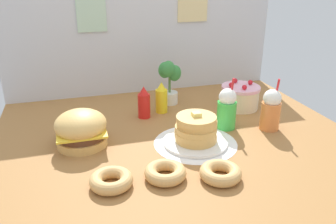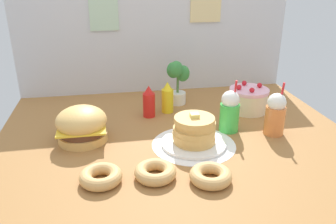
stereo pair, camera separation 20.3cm
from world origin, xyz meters
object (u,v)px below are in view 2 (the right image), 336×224
(burger, at_px, (82,125))
(orange_float_cup, at_px, (275,114))
(donut_vanilla, at_px, (211,175))
(cream_soda_cup, at_px, (230,111))
(mustard_bottle, at_px, (167,98))
(ketchup_bottle, at_px, (149,102))
(potted_plant, at_px, (177,81))
(donut_pink_glaze, at_px, (101,176))
(pancake_stack, at_px, (194,133))
(layer_cake, at_px, (248,100))
(donut_chocolate, at_px, (155,172))

(burger, distance_m, orange_float_cup, 1.15)
(donut_vanilla, bearing_deg, orange_float_cup, 39.15)
(donut_vanilla, bearing_deg, cream_soda_cup, 62.48)
(mustard_bottle, distance_m, donut_vanilla, 0.89)
(burger, bearing_deg, donut_vanilla, -41.16)
(ketchup_bottle, bearing_deg, orange_float_cup, -29.23)
(mustard_bottle, xyz_separation_m, cream_soda_cup, (0.32, -0.37, 0.03))
(mustard_bottle, bearing_deg, donut_vanilla, -86.63)
(orange_float_cup, height_order, potted_plant, potted_plant)
(ketchup_bottle, bearing_deg, donut_pink_glaze, -113.52)
(mustard_bottle, height_order, donut_vanilla, mustard_bottle)
(burger, distance_m, pancake_stack, 0.65)
(burger, xyz_separation_m, ketchup_bottle, (0.43, 0.29, 0.00))
(pancake_stack, height_order, cream_soda_cup, cream_soda_cup)
(mustard_bottle, height_order, cream_soda_cup, cream_soda_cup)
(burger, xyz_separation_m, layer_cake, (1.13, 0.26, -0.02))
(mustard_bottle, xyz_separation_m, donut_pink_glaze, (-0.46, -0.80, -0.07))
(potted_plant, bearing_deg, donut_pink_glaze, -120.69)
(cream_soda_cup, bearing_deg, donut_pink_glaze, -150.96)
(donut_chocolate, bearing_deg, donut_vanilla, -16.91)
(donut_pink_glaze, bearing_deg, layer_cake, 35.03)
(burger, height_order, ketchup_bottle, ketchup_bottle)
(pancake_stack, xyz_separation_m, layer_cake, (0.50, 0.43, 0.01))
(ketchup_bottle, distance_m, potted_plant, 0.32)
(mustard_bottle, distance_m, donut_pink_glaze, 0.93)
(pancake_stack, height_order, mustard_bottle, mustard_bottle)
(cream_soda_cup, distance_m, donut_vanilla, 0.59)
(cream_soda_cup, distance_m, orange_float_cup, 0.27)
(layer_cake, distance_m, mustard_bottle, 0.57)
(burger, relative_size, potted_plant, 0.87)
(orange_float_cup, xyz_separation_m, donut_vanilla, (-0.53, -0.43, -0.10))
(potted_plant, bearing_deg, pancake_stack, -93.19)
(pancake_stack, height_order, potted_plant, potted_plant)
(cream_soda_cup, height_order, potted_plant, potted_plant)
(orange_float_cup, xyz_separation_m, potted_plant, (-0.48, 0.60, 0.05))
(donut_chocolate, bearing_deg, burger, 128.16)
(cream_soda_cup, bearing_deg, donut_chocolate, -139.89)
(layer_cake, relative_size, donut_chocolate, 1.34)
(ketchup_bottle, bearing_deg, potted_plant, 40.31)
(pancake_stack, bearing_deg, potted_plant, 86.81)
(layer_cake, height_order, potted_plant, potted_plant)
(ketchup_bottle, relative_size, donut_pink_glaze, 1.08)
(ketchup_bottle, distance_m, orange_float_cup, 0.82)
(ketchup_bottle, height_order, orange_float_cup, orange_float_cup)
(layer_cake, distance_m, donut_vanilla, 0.95)
(pancake_stack, xyz_separation_m, cream_soda_cup, (0.26, 0.15, 0.05))
(orange_float_cup, bearing_deg, cream_soda_cup, 160.39)
(donut_vanilla, bearing_deg, burger, 138.84)
(potted_plant, bearing_deg, mustard_bottle, -124.76)
(mustard_bottle, relative_size, cream_soda_cup, 0.67)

